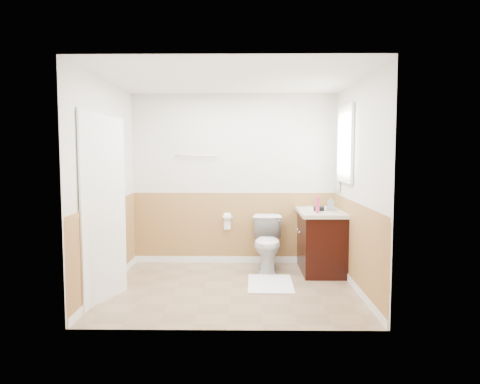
{
  "coord_description": "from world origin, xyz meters",
  "views": [
    {
      "loc": [
        0.17,
        -5.33,
        1.63
      ],
      "look_at": [
        0.1,
        0.25,
        1.15
      ],
      "focal_mm": 33.65,
      "sensor_mm": 36.0,
      "label": 1
    }
  ],
  "objects_px": {
    "vanity_cabinet": "(320,242)",
    "lotion_bottle": "(318,205)",
    "bath_mat": "(270,284)",
    "toilet": "(268,244)",
    "soap_dispenser": "(331,203)"
  },
  "relations": [
    {
      "from": "toilet",
      "to": "vanity_cabinet",
      "type": "distance_m",
      "value": 0.74
    },
    {
      "from": "lotion_bottle",
      "to": "toilet",
      "type": "bearing_deg",
      "value": 152.67
    },
    {
      "from": "bath_mat",
      "to": "vanity_cabinet",
      "type": "distance_m",
      "value": 1.11
    },
    {
      "from": "soap_dispenser",
      "to": "toilet",
      "type": "bearing_deg",
      "value": 175.48
    },
    {
      "from": "soap_dispenser",
      "to": "bath_mat",
      "type": "bearing_deg",
      "value": -143.21
    },
    {
      "from": "toilet",
      "to": "bath_mat",
      "type": "xyz_separation_m",
      "value": [
        0.0,
        -0.71,
        -0.37
      ]
    },
    {
      "from": "toilet",
      "to": "soap_dispenser",
      "type": "relative_size",
      "value": 3.62
    },
    {
      "from": "toilet",
      "to": "lotion_bottle",
      "type": "bearing_deg",
      "value": -26.2
    },
    {
      "from": "soap_dispenser",
      "to": "vanity_cabinet",
      "type": "bearing_deg",
      "value": 143.31
    },
    {
      "from": "bath_mat",
      "to": "toilet",
      "type": "bearing_deg",
      "value": 90.0
    },
    {
      "from": "bath_mat",
      "to": "soap_dispenser",
      "type": "relative_size",
      "value": 3.85
    },
    {
      "from": "vanity_cabinet",
      "to": "toilet",
      "type": "bearing_deg",
      "value": -178.29
    },
    {
      "from": "bath_mat",
      "to": "soap_dispenser",
      "type": "xyz_separation_m",
      "value": [
        0.85,
        0.64,
        0.94
      ]
    },
    {
      "from": "bath_mat",
      "to": "vanity_cabinet",
      "type": "relative_size",
      "value": 0.73
    },
    {
      "from": "vanity_cabinet",
      "to": "lotion_bottle",
      "type": "height_order",
      "value": "lotion_bottle"
    }
  ]
}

